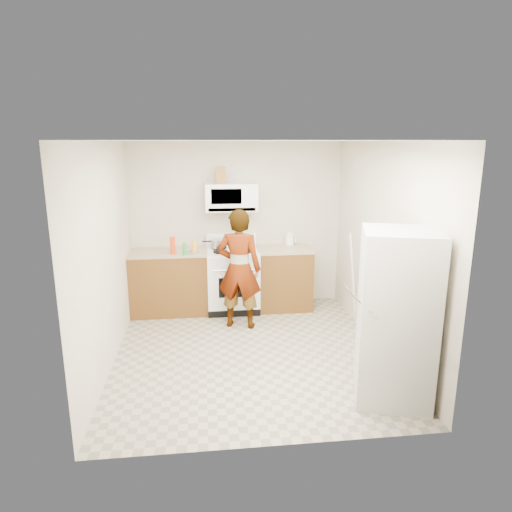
{
  "coord_description": "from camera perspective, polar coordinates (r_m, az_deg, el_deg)",
  "views": [
    {
      "loc": [
        -0.53,
        -5.09,
        2.49
      ],
      "look_at": [
        0.14,
        0.55,
        1.06
      ],
      "focal_mm": 32.0,
      "sensor_mm": 36.0,
      "label": 1
    }
  ],
  "objects": [
    {
      "name": "floor",
      "position": [
        5.69,
        -0.79,
        -11.83
      ],
      "size": [
        3.6,
        3.6,
        0.0
      ],
      "primitive_type": "plane",
      "color": "gray",
      "rests_on": "ground"
    },
    {
      "name": "cabinet_left",
      "position": [
        6.91,
        -10.74,
        -3.32
      ],
      "size": [
        1.12,
        0.62,
        0.9
      ],
      "primitive_type": "cube",
      "color": "brown",
      "rests_on": "floor"
    },
    {
      "name": "tray",
      "position": [
        6.72,
        -1.75,
        0.89
      ],
      "size": [
        0.28,
        0.2,
        0.05
      ],
      "primitive_type": "cube",
      "rotation": [
        0.0,
        0.0,
        0.19
      ],
      "color": "silver",
      "rests_on": "gas_range"
    },
    {
      "name": "counter_left",
      "position": [
        6.79,
        -10.92,
        0.45
      ],
      "size": [
        1.14,
        0.64,
        0.03
      ],
      "primitive_type": "cube",
      "color": "#9C8E69",
      "rests_on": "cabinet_left"
    },
    {
      "name": "right_wall",
      "position": [
        5.65,
        15.41,
        0.92
      ],
      "size": [
        0.02,
        3.6,
        2.5
      ],
      "primitive_type": "cube",
      "color": "beige",
      "rests_on": "floor"
    },
    {
      "name": "broom",
      "position": [
        6.47,
        12.05,
        -2.67
      ],
      "size": [
        0.23,
        0.2,
        1.3
      ],
      "primitive_type": "cylinder",
      "rotation": [
        0.14,
        -0.14,
        -0.11
      ],
      "color": "white",
      "rests_on": "floor"
    },
    {
      "name": "cabinet_right",
      "position": [
        7.0,
        3.46,
        -2.87
      ],
      "size": [
        0.8,
        0.62,
        0.9
      ],
      "primitive_type": "cube",
      "color": "brown",
      "rests_on": "floor"
    },
    {
      "name": "saucepan",
      "position": [
        6.83,
        -4.84,
        1.56
      ],
      "size": [
        0.28,
        0.28,
        0.11
      ],
      "primitive_type": "cylinder",
      "rotation": [
        0.0,
        0.0,
        -0.42
      ],
      "color": "#B8B7BC",
      "rests_on": "gas_range"
    },
    {
      "name": "fridge",
      "position": [
        4.63,
        17.11,
        -7.27
      ],
      "size": [
        0.87,
        0.87,
        1.7
      ],
      "primitive_type": "cube",
      "rotation": [
        0.0,
        0.0,
        -0.29
      ],
      "color": "beige",
      "rests_on": "floor"
    },
    {
      "name": "microwave",
      "position": [
        6.76,
        -3.13,
        7.38
      ],
      "size": [
        0.76,
        0.38,
        0.4
      ],
      "primitive_type": "cube",
      "color": "white",
      "rests_on": "back_wall"
    },
    {
      "name": "back_wall",
      "position": [
        7.01,
        -2.36,
        3.91
      ],
      "size": [
        3.2,
        0.02,
        2.5
      ],
      "primitive_type": "cube",
      "color": "beige",
      "rests_on": "floor"
    },
    {
      "name": "pot_lid",
      "position": [
        6.61,
        -8.0,
        0.41
      ],
      "size": [
        0.24,
        0.24,
        0.01
      ],
      "primitive_type": "cylinder",
      "rotation": [
        0.0,
        0.0,
        0.07
      ],
      "color": "silver",
      "rests_on": "counter_left"
    },
    {
      "name": "bottle_spray",
      "position": [
        6.57,
        -10.36,
        1.3
      ],
      "size": [
        0.1,
        0.1,
        0.25
      ],
      "primitive_type": "cylinder",
      "rotation": [
        0.0,
        0.0,
        -0.41
      ],
      "color": "red",
      "rests_on": "counter_left"
    },
    {
      "name": "jug",
      "position": [
        6.67,
        -4.42,
        10.02
      ],
      "size": [
        0.14,
        0.14,
        0.24
      ],
      "primitive_type": "cube",
      "rotation": [
        0.0,
        0.0,
        -0.01
      ],
      "color": "brown",
      "rests_on": "microwave"
    },
    {
      "name": "counter_right",
      "position": [
        6.88,
        3.52,
        0.86
      ],
      "size": [
        0.82,
        0.64,
        0.03
      ],
      "primitive_type": "cube",
      "color": "#9C8E69",
      "rests_on": "cabinet_right"
    },
    {
      "name": "person",
      "position": [
        6.16,
        -2.12,
        -1.64
      ],
      "size": [
        0.68,
        0.54,
        1.64
      ],
      "primitive_type": "imported",
      "rotation": [
        0.0,
        0.0,
        2.88
      ],
      "color": "tan",
      "rests_on": "floor"
    },
    {
      "name": "kettle",
      "position": [
        7.09,
        4.22,
        2.07
      ],
      "size": [
        0.16,
        0.16,
        0.16
      ],
      "primitive_type": "cylinder",
      "rotation": [
        0.0,
        0.0,
        0.21
      ],
      "color": "white",
      "rests_on": "counter_right"
    },
    {
      "name": "gas_range",
      "position": [
        6.89,
        -2.93,
        -2.84
      ],
      "size": [
        0.76,
        0.65,
        1.13
      ],
      "color": "white",
      "rests_on": "floor"
    },
    {
      "name": "bottle_hot_sauce",
      "position": [
        6.6,
        -7.71,
        1.15
      ],
      "size": [
        0.08,
        0.08,
        0.18
      ],
      "primitive_type": "cylinder",
      "rotation": [
        0.0,
        0.0,
        0.38
      ],
      "color": "#FCAE1C",
      "rests_on": "counter_left"
    },
    {
      "name": "bottle_green_cap",
      "position": [
        6.49,
        -8.93,
        0.87
      ],
      "size": [
        0.06,
        0.06,
        0.18
      ],
      "primitive_type": "cylinder",
      "rotation": [
        0.0,
        0.0,
        -0.06
      ],
      "color": "#1A9232",
      "rests_on": "counter_left"
    }
  ]
}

